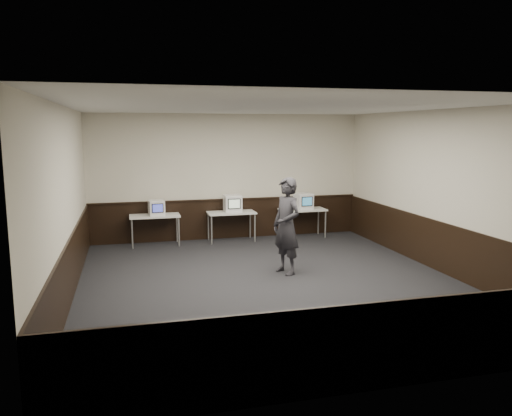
% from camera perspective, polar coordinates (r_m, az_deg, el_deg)
% --- Properties ---
extents(floor, '(8.00, 8.00, 0.00)m').
position_cam_1_polar(floor, '(9.35, 1.70, -8.50)').
color(floor, black).
rests_on(floor, ground).
extents(ceiling, '(8.00, 8.00, 0.00)m').
position_cam_1_polar(ceiling, '(8.93, 1.80, 11.49)').
color(ceiling, white).
rests_on(ceiling, back_wall).
extents(back_wall, '(7.00, 0.00, 7.00)m').
position_cam_1_polar(back_wall, '(12.87, -3.23, 3.58)').
color(back_wall, beige).
rests_on(back_wall, ground).
extents(front_wall, '(7.00, 0.00, 7.00)m').
position_cam_1_polar(front_wall, '(5.34, 13.83, -4.38)').
color(front_wall, beige).
rests_on(front_wall, ground).
extents(left_wall, '(0.00, 8.00, 8.00)m').
position_cam_1_polar(left_wall, '(8.71, -20.96, 0.40)').
color(left_wall, beige).
rests_on(left_wall, ground).
extents(right_wall, '(0.00, 8.00, 8.00)m').
position_cam_1_polar(right_wall, '(10.52, 20.39, 1.82)').
color(right_wall, beige).
rests_on(right_wall, ground).
extents(wainscot_back, '(6.98, 0.04, 1.00)m').
position_cam_1_polar(wainscot_back, '(13.00, -3.17, -1.26)').
color(wainscot_back, black).
rests_on(wainscot_back, back_wall).
extents(wainscot_front, '(6.98, 0.04, 1.00)m').
position_cam_1_polar(wainscot_front, '(5.71, 13.31, -15.15)').
color(wainscot_front, black).
rests_on(wainscot_front, front_wall).
extents(wainscot_left, '(0.04, 7.98, 1.00)m').
position_cam_1_polar(wainscot_left, '(8.93, -20.43, -6.59)').
color(wainscot_left, black).
rests_on(wainscot_left, left_wall).
extents(wainscot_right, '(0.04, 7.98, 1.00)m').
position_cam_1_polar(wainscot_right, '(10.69, 19.98, -4.04)').
color(wainscot_right, black).
rests_on(wainscot_right, right_wall).
extents(wainscot_rail, '(6.98, 0.06, 0.04)m').
position_cam_1_polar(wainscot_rail, '(12.89, -3.17, 0.99)').
color(wainscot_rail, black).
rests_on(wainscot_rail, wainscot_back).
extents(desk_left, '(1.20, 0.60, 0.75)m').
position_cam_1_polar(desk_left, '(12.36, -11.49, -1.12)').
color(desk_left, silver).
rests_on(desk_left, ground).
extents(desk_center, '(1.20, 0.60, 0.75)m').
position_cam_1_polar(desk_center, '(12.60, -2.83, -0.76)').
color(desk_center, silver).
rests_on(desk_center, ground).
extents(desk_right, '(1.20, 0.60, 0.75)m').
position_cam_1_polar(desk_right, '(13.11, 5.33, -0.41)').
color(desk_right, silver).
rests_on(desk_right, ground).
extents(emac_left, '(0.40, 0.42, 0.37)m').
position_cam_1_polar(emac_left, '(12.29, -11.31, 0.03)').
color(emac_left, white).
rests_on(emac_left, desk_left).
extents(emac_center, '(0.43, 0.47, 0.42)m').
position_cam_1_polar(emac_center, '(12.58, -2.69, 0.53)').
color(emac_center, white).
rests_on(emac_center, desk_center).
extents(emac_right, '(0.46, 0.48, 0.41)m').
position_cam_1_polar(emac_right, '(13.06, 5.44, 0.79)').
color(emac_right, white).
rests_on(emac_right, desk_right).
extents(person, '(0.67, 0.81, 1.89)m').
position_cam_1_polar(person, '(9.74, 3.52, -2.06)').
color(person, '#27252B').
rests_on(person, ground).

